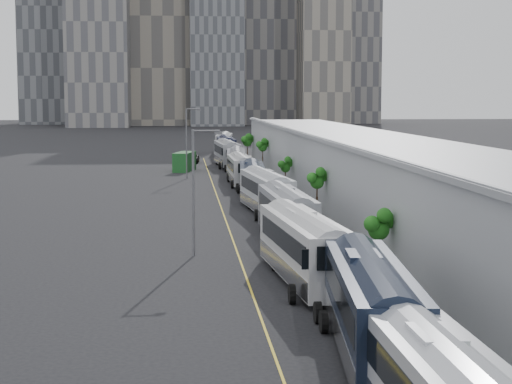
{
  "coord_description": "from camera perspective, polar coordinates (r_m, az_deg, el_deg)",
  "views": [
    {
      "loc": [
        -5.26,
        -15.46,
        10.71
      ],
      "look_at": [
        0.75,
        53.77,
        3.0
      ],
      "focal_mm": 60.0,
      "sensor_mm": 36.0,
      "label": 1
    }
  ],
  "objects": [
    {
      "name": "bus_10",
      "position": [
        163.58,
        -2.13,
        3.17
      ],
      "size": [
        4.0,
        13.88,
        4.0
      ],
      "rotation": [
        0.0,
        0.0,
        -0.09
      ],
      "color": "#B3B3B5",
      "rests_on": "ground"
    },
    {
      "name": "bus_9",
      "position": [
        148.87,
        -2.01,
        2.85
      ],
      "size": [
        3.01,
        13.59,
        3.97
      ],
      "rotation": [
        0.0,
        0.0,
        0.0
      ],
      "color": "black",
      "rests_on": "ground"
    },
    {
      "name": "bus_1",
      "position": [
        36.12,
        7.68,
        -8.15
      ],
      "size": [
        4.03,
        14.05,
        4.05
      ],
      "rotation": [
        0.0,
        0.0,
        -0.09
      ],
      "color": "black",
      "rests_on": "ground"
    },
    {
      "name": "tree_4",
      "position": [
        121.43,
        0.44,
        3.05
      ],
      "size": [
        1.29,
        1.29,
        4.51
      ],
      "color": "black",
      "rests_on": "ground"
    },
    {
      "name": "street_lamp_near",
      "position": [
        57.56,
        -4.01,
        0.6
      ],
      "size": [
        2.04,
        0.22,
        8.58
      ],
      "color": "#59595E",
      "rests_on": "ground"
    },
    {
      "name": "bus_7",
      "position": [
        119.38,
        -1.34,
        1.92
      ],
      "size": [
        3.27,
        12.6,
        3.65
      ],
      "rotation": [
        0.0,
        0.0,
        -0.06
      ],
      "color": "slate",
      "rests_on": "ground"
    },
    {
      "name": "tree_5",
      "position": [
        147.18,
        -0.58,
        3.45
      ],
      "size": [
        1.66,
        1.66,
        4.19
      ],
      "color": "black",
      "rests_on": "ground"
    },
    {
      "name": "tree_1",
      "position": [
        50.48,
        8.18,
        -2.36
      ],
      "size": [
        1.27,
        1.27,
        3.85
      ],
      "color": "black",
      "rests_on": "ground"
    },
    {
      "name": "lane_line",
      "position": [
        71.37,
        -1.89,
        -2.29
      ],
      "size": [
        0.12,
        160.0,
        0.02
      ],
      "primitive_type": "cube",
      "color": "gold",
      "rests_on": "ground"
    },
    {
      "name": "suv",
      "position": [
        140.23,
        -4.37,
        2.25
      ],
      "size": [
        2.98,
        5.75,
        1.55
      ],
      "primitive_type": "imported",
      "rotation": [
        0.0,
        0.0,
        -0.08
      ],
      "color": "black",
      "rests_on": "ground"
    },
    {
      "name": "bus_6",
      "position": [
        105.42,
        -1.06,
        1.35
      ],
      "size": [
        2.83,
        12.67,
        3.69
      ],
      "rotation": [
        0.0,
        0.0,
        0.02
      ],
      "color": "silver",
      "rests_on": "ground"
    },
    {
      "name": "bus_8",
      "position": [
        132.93,
        -1.94,
        2.45
      ],
      "size": [
        3.6,
        14.02,
        4.06
      ],
      "rotation": [
        0.0,
        0.0,
        0.06
      ],
      "color": "#919299",
      "rests_on": "ground"
    },
    {
      "name": "tree_3",
      "position": [
        95.42,
        1.98,
        1.69
      ],
      "size": [
        1.12,
        1.12,
        3.65
      ],
      "color": "black",
      "rests_on": "ground"
    },
    {
      "name": "street_lamp_far",
      "position": [
        112.99,
        -4.57,
        3.59
      ],
      "size": [
        2.04,
        0.22,
        9.29
      ],
      "color": "#59595E",
      "rests_on": "ground"
    },
    {
      "name": "depot",
      "position": [
        73.14,
        9.51,
        0.6
      ],
      "size": [
        12.45,
        160.4,
        7.2
      ],
      "color": "gray",
      "rests_on": "ground"
    },
    {
      "name": "bus_2",
      "position": [
        49.58,
        3.28,
        -4.13
      ],
      "size": [
        3.93,
        14.12,
        4.07
      ],
      "rotation": [
        0.0,
        0.0,
        0.08
      ],
      "color": "silver",
      "rests_on": "ground"
    },
    {
      "name": "shipping_container",
      "position": [
        124.94,
        -4.8,
        2.03
      ],
      "size": [
        3.5,
        6.53,
        2.76
      ],
      "primitive_type": "cube",
      "rotation": [
        0.0,
        0.0,
        -0.23
      ],
      "color": "#16471C",
      "rests_on": "ground"
    },
    {
      "name": "bus_5",
      "position": [
        92.25,
        -0.26,
        0.65
      ],
      "size": [
        3.42,
        12.94,
        3.74
      ],
      "rotation": [
        0.0,
        0.0,
        -0.07
      ],
      "color": "black",
      "rests_on": "ground"
    },
    {
      "name": "bus_3",
      "position": [
        64.56,
        2.06,
        -1.76
      ],
      "size": [
        3.2,
        13.31,
        3.86
      ],
      "rotation": [
        0.0,
        0.0,
        0.04
      ],
      "color": "gray",
      "rests_on": "ground"
    },
    {
      "name": "sidewalk",
      "position": [
        72.68,
        6.41,
        -2.14
      ],
      "size": [
        10.0,
        170.0,
        0.12
      ],
      "primitive_type": "cube",
      "color": "gray",
      "rests_on": "ground"
    },
    {
      "name": "bus_4",
      "position": [
        79.0,
        0.69,
        -0.25
      ],
      "size": [
        3.96,
        13.61,
        3.92
      ],
      "rotation": [
        0.0,
        0.0,
        0.1
      ],
      "color": "silver",
      "rests_on": "ground"
    },
    {
      "name": "tree_2",
      "position": [
        72.99,
        4.09,
        0.72
      ],
      "size": [
        1.21,
        1.21,
        4.32
      ],
      "color": "black",
      "rests_on": "ground"
    }
  ]
}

